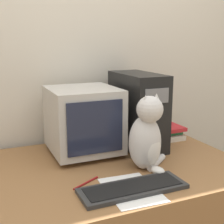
# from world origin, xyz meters

# --- Properties ---
(wall_back) EXTENTS (7.00, 0.05, 2.50)m
(wall_back) POSITION_xyz_m (0.00, 0.99, 1.25)
(wall_back) COLOR beige
(wall_back) RESTS_ON ground_plane
(crt_monitor) EXTENTS (0.37, 0.39, 0.37)m
(crt_monitor) POSITION_xyz_m (-0.04, 0.67, 0.94)
(crt_monitor) COLOR #BCB7AD
(crt_monitor) RESTS_ON desk
(computer_tower) EXTENTS (0.20, 0.43, 0.44)m
(computer_tower) POSITION_xyz_m (0.29, 0.66, 0.97)
(computer_tower) COLOR black
(computer_tower) RESTS_ON desk
(keyboard) EXTENTS (0.46, 0.16, 0.02)m
(keyboard) POSITION_xyz_m (0.01, 0.16, 0.76)
(keyboard) COLOR #2D2D2D
(keyboard) RESTS_ON desk
(cat) EXTENTS (0.25, 0.23, 0.38)m
(cat) POSITION_xyz_m (0.17, 0.33, 0.92)
(cat) COLOR silver
(cat) RESTS_ON desk
(book_stack) EXTENTS (0.14, 0.20, 0.08)m
(book_stack) POSITION_xyz_m (0.57, 0.73, 0.79)
(book_stack) COLOR beige
(book_stack) RESTS_ON desk
(pen) EXTENTS (0.14, 0.08, 0.01)m
(pen) POSITION_xyz_m (-0.16, 0.29, 0.75)
(pen) COLOR maroon
(pen) RESTS_ON desk
(paper_sheet) EXTENTS (0.23, 0.31, 0.00)m
(paper_sheet) POSITION_xyz_m (-0.00, 0.16, 0.75)
(paper_sheet) COLOR white
(paper_sheet) RESTS_ON desk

